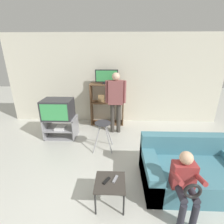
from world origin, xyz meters
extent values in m
cube|color=silver|center=(0.00, 3.71, 1.30)|extent=(6.40, 0.06, 2.60)
cube|color=#939399|center=(-1.34, 2.58, 0.01)|extent=(0.78, 0.54, 0.02)
cube|color=#939399|center=(-1.34, 2.58, 0.24)|extent=(0.75, 0.54, 0.02)
cube|color=#939399|center=(-1.34, 2.58, 0.51)|extent=(0.78, 0.54, 0.02)
cube|color=#939399|center=(-1.71, 2.58, 0.26)|extent=(0.03, 0.54, 0.52)
cube|color=#939399|center=(-0.96, 2.58, 0.26)|extent=(0.03, 0.54, 0.52)
cube|color=white|center=(-1.34, 2.51, 0.27)|extent=(0.24, 0.28, 0.05)
cube|color=#2D2D33|center=(-1.36, 2.56, 0.76)|extent=(0.72, 0.53, 0.48)
cube|color=#3FA559|center=(-1.36, 2.30, 0.76)|extent=(0.64, 0.01, 0.40)
cube|color=brown|center=(-0.67, 3.45, 0.62)|extent=(0.03, 0.37, 1.24)
cube|color=brown|center=(0.28, 3.45, 0.62)|extent=(0.03, 0.37, 1.24)
cube|color=brown|center=(-0.19, 3.45, 0.02)|extent=(0.91, 0.37, 0.03)
cube|color=brown|center=(-0.19, 3.45, 0.68)|extent=(0.91, 0.37, 0.03)
cube|color=brown|center=(-0.19, 3.45, 1.22)|extent=(0.91, 0.37, 0.03)
cube|color=#9E7A4C|center=(-0.36, 3.40, 0.81)|extent=(0.18, 0.04, 0.22)
cube|color=black|center=(-0.20, 3.43, 1.26)|extent=(0.22, 0.20, 0.04)
cube|color=black|center=(-0.20, 3.43, 1.46)|extent=(0.64, 0.04, 0.35)
cube|color=#3FA559|center=(-0.20, 3.40, 1.46)|extent=(0.59, 0.01, 0.30)
cylinder|color=#99999E|center=(-0.32, 1.91, 0.32)|extent=(0.19, 0.16, 0.64)
cylinder|color=#99999E|center=(-0.07, 1.91, 0.32)|extent=(0.19, 0.16, 0.64)
cylinder|color=#99999E|center=(-0.32, 2.14, 0.32)|extent=(0.19, 0.16, 0.64)
cylinder|color=#99999E|center=(-0.07, 2.14, 0.32)|extent=(0.19, 0.16, 0.64)
cylinder|color=#333338|center=(-0.20, 2.02, 0.64)|extent=(0.35, 0.35, 0.02)
cube|color=#38332D|center=(0.03, 0.60, 0.38)|extent=(0.43, 0.43, 0.02)
cylinder|color=black|center=(-0.16, 0.42, 0.18)|extent=(0.02, 0.02, 0.37)
cylinder|color=black|center=(0.21, 0.42, 0.18)|extent=(0.02, 0.02, 0.37)
cylinder|color=black|center=(-0.16, 0.79, 0.18)|extent=(0.02, 0.02, 0.37)
cylinder|color=black|center=(0.21, 0.79, 0.18)|extent=(0.02, 0.02, 0.37)
cube|color=black|center=(-0.03, 0.61, 0.40)|extent=(0.11, 0.14, 0.02)
cube|color=gray|center=(0.10, 0.65, 0.40)|extent=(0.09, 0.15, 0.02)
cube|color=teal|center=(1.34, 0.99, 0.19)|extent=(1.59, 0.97, 0.38)
cube|color=teal|center=(1.34, 1.38, 0.56)|extent=(1.59, 0.20, 0.35)
cube|color=teal|center=(0.66, 0.99, 0.25)|extent=(0.22, 0.97, 0.50)
cylinder|color=#3D3833|center=(-0.02, 2.87, 0.41)|extent=(0.11, 0.11, 0.81)
cylinder|color=#3D3833|center=(0.15, 2.87, 0.41)|extent=(0.11, 0.11, 0.81)
cube|color=#8C4C4C|center=(0.07, 2.87, 1.12)|extent=(0.38, 0.20, 0.61)
cylinder|color=#8C4C4C|center=(-0.16, 2.87, 1.13)|extent=(0.08, 0.08, 0.58)
cylinder|color=#8C4C4C|center=(0.29, 2.87, 1.13)|extent=(0.08, 0.08, 0.58)
sphere|color=beige|center=(0.07, 2.87, 1.52)|extent=(0.20, 0.20, 0.20)
cylinder|color=#2D2D38|center=(0.92, 0.27, 0.19)|extent=(0.08, 0.08, 0.38)
cylinder|color=#2D2D38|center=(1.07, 0.27, 0.19)|extent=(0.08, 0.08, 0.38)
cylinder|color=#2D2D38|center=(0.92, 0.42, 0.43)|extent=(0.09, 0.30, 0.09)
cylinder|color=#2D2D38|center=(1.07, 0.42, 0.43)|extent=(0.09, 0.30, 0.09)
cube|color=#993333|center=(0.99, 0.57, 0.57)|extent=(0.30, 0.17, 0.36)
cylinder|color=#993333|center=(0.86, 0.44, 0.64)|extent=(0.06, 0.31, 0.14)
cylinder|color=#993333|center=(1.13, 0.44, 0.64)|extent=(0.06, 0.31, 0.14)
sphere|color=#DBAD89|center=(0.99, 0.57, 0.83)|extent=(0.17, 0.17, 0.17)
torus|color=black|center=(0.99, 0.29, 0.58)|extent=(0.21, 0.04, 0.21)
camera|label=1|loc=(0.12, -1.17, 2.08)|focal=26.00mm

